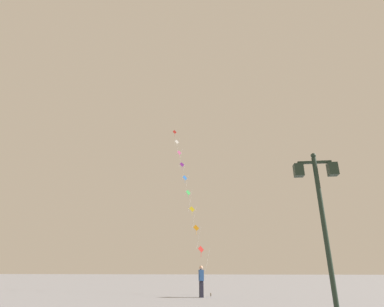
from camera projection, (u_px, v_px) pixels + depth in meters
ground_plane at (219, 296)px, 18.47m from camera, size 160.00×160.00×0.00m
twin_lantern_lamp_post at (320, 201)px, 9.13m from camera, size 1.32×0.28×5.00m
kite_train at (187, 185)px, 25.51m from camera, size 4.22×8.86×15.37m
kite_flyer at (201, 280)px, 17.55m from camera, size 0.34×0.63×1.71m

